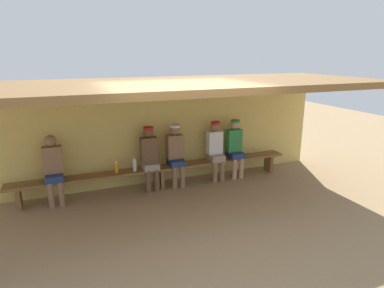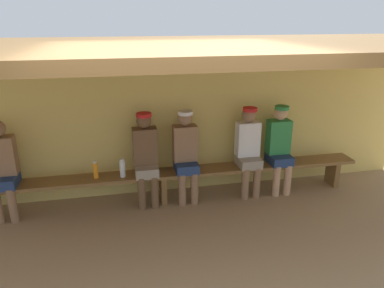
% 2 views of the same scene
% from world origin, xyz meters
% --- Properties ---
extents(ground_plane, '(24.00, 24.00, 0.00)m').
position_xyz_m(ground_plane, '(0.00, 0.00, 0.00)').
color(ground_plane, '#9E7F59').
extents(back_wall, '(8.00, 0.20, 2.20)m').
position_xyz_m(back_wall, '(0.00, 2.00, 1.10)').
color(back_wall, '#D8BC60').
rests_on(back_wall, ground).
extents(dugout_roof, '(8.00, 2.80, 0.12)m').
position_xyz_m(dugout_roof, '(0.00, 0.70, 2.26)').
color(dugout_roof, brown).
rests_on(dugout_roof, back_wall).
extents(bench, '(6.00, 0.36, 0.46)m').
position_xyz_m(bench, '(0.00, 1.55, 0.39)').
color(bench, brown).
rests_on(bench, ground).
extents(player_with_sunglasses, '(0.34, 0.42, 1.34)m').
position_xyz_m(player_with_sunglasses, '(-2.10, 1.55, 0.73)').
color(player_with_sunglasses, navy).
rests_on(player_with_sunglasses, ground).
extents(player_in_white, '(0.34, 0.42, 1.34)m').
position_xyz_m(player_in_white, '(1.29, 1.55, 0.75)').
color(player_in_white, gray).
rests_on(player_in_white, ground).
extents(player_leftmost, '(0.34, 0.42, 1.34)m').
position_xyz_m(player_leftmost, '(1.79, 1.55, 0.75)').
color(player_leftmost, navy).
rests_on(player_leftmost, ground).
extents(player_in_blue, '(0.34, 0.42, 1.34)m').
position_xyz_m(player_in_blue, '(0.34, 1.55, 0.75)').
color(player_in_blue, navy).
rests_on(player_in_blue, ground).
extents(player_middle, '(0.34, 0.42, 1.34)m').
position_xyz_m(player_middle, '(-0.23, 1.55, 0.75)').
color(player_middle, gray).
rests_on(player_middle, ground).
extents(water_bottle_green, '(0.08, 0.08, 0.26)m').
position_xyz_m(water_bottle_green, '(-0.57, 1.51, 0.59)').
color(water_bottle_green, silver).
rests_on(water_bottle_green, bench).
extents(water_bottle_clear, '(0.07, 0.07, 0.24)m').
position_xyz_m(water_bottle_clear, '(-0.93, 1.55, 0.58)').
color(water_bottle_clear, orange).
rests_on(water_bottle_clear, bench).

